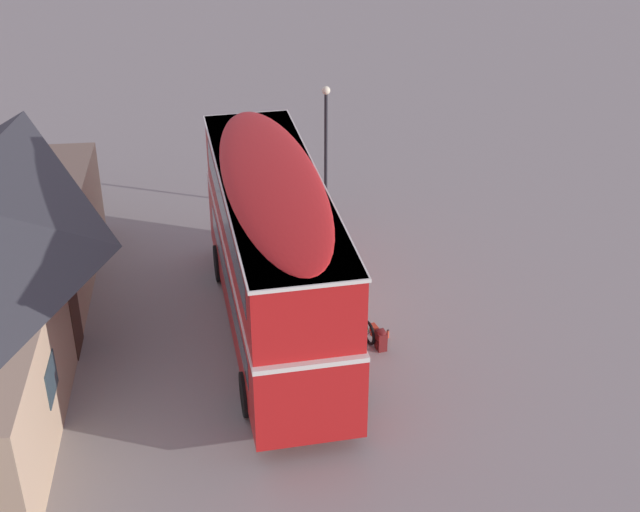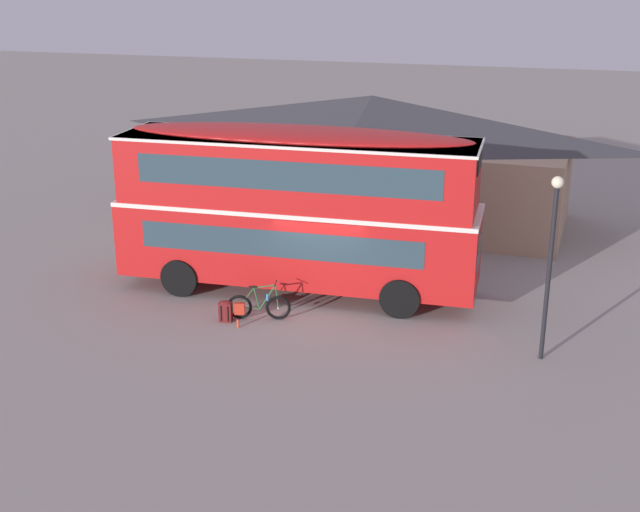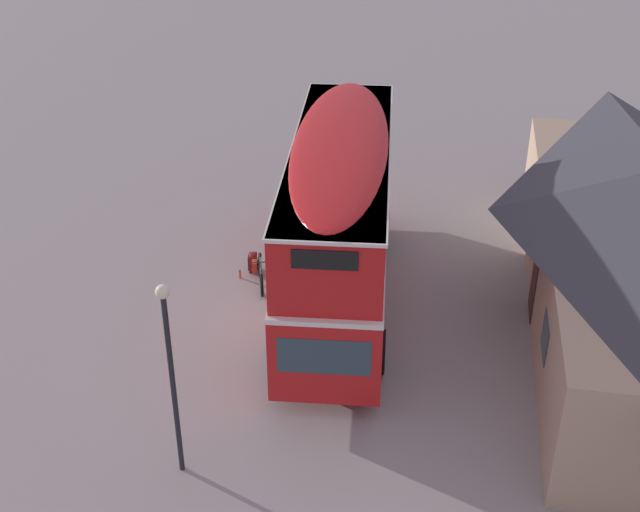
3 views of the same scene
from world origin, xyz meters
TOP-DOWN VIEW (x-y plane):
  - ground_plane at (0.00, 0.00)m, footprint 120.00×120.00m
  - double_decker_bus at (-0.97, 0.91)m, footprint 10.38×2.94m
  - touring_bicycle at (-1.40, -1.40)m, footprint 1.69×0.70m
  - backpack_on_ground at (-2.15, -1.75)m, footprint 0.37×0.33m
  - water_bottle_red_squeeze at (-1.68, -2.05)m, footprint 0.07×0.07m
  - street_lamp at (6.04, -1.66)m, footprint 0.28×0.28m

SIDE VIEW (x-z plane):
  - ground_plane at x=0.00m, z-range 0.00..0.00m
  - water_bottle_red_squeeze at x=-1.68m, z-range -0.01..0.25m
  - backpack_on_ground at x=-2.15m, z-range 0.01..0.59m
  - touring_bicycle at x=-1.40m, z-range -0.15..0.90m
  - double_decker_bus at x=-0.97m, z-range 0.25..5.04m
  - street_lamp at x=6.04m, z-range 0.54..5.07m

